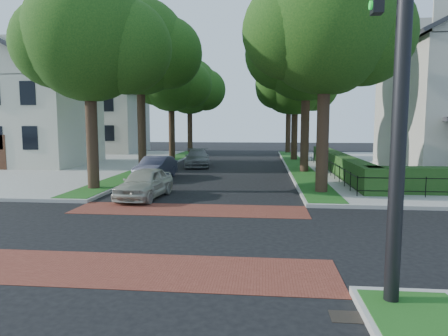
{
  "coord_description": "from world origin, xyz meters",
  "views": [
    {
      "loc": [
        2.8,
        -11.69,
        3.3
      ],
      "look_at": [
        1.29,
        3.55,
        1.6
      ],
      "focal_mm": 32.0,
      "sensor_mm": 36.0,
      "label": 1
    }
  ],
  "objects_px": {
    "traffic_signal": "(387,41)",
    "parked_car_rear": "(197,158)",
    "parked_car_front": "(145,183)",
    "parked_car_middle": "(156,168)"
  },
  "relations": [
    {
      "from": "traffic_signal",
      "to": "parked_car_middle",
      "type": "height_order",
      "value": "traffic_signal"
    },
    {
      "from": "parked_car_front",
      "to": "parked_car_rear",
      "type": "distance_m",
      "value": 13.28
    },
    {
      "from": "traffic_signal",
      "to": "parked_car_middle",
      "type": "distance_m",
      "value": 18.46
    },
    {
      "from": "traffic_signal",
      "to": "parked_car_rear",
      "type": "xyz_separation_m",
      "value": [
        -7.19,
        23.13,
        -4.05
      ]
    },
    {
      "from": "parked_car_front",
      "to": "parked_car_middle",
      "type": "relative_size",
      "value": 0.96
    },
    {
      "from": "parked_car_rear",
      "to": "parked_car_middle",
      "type": "bearing_deg",
      "value": -108.71
    },
    {
      "from": "traffic_signal",
      "to": "parked_car_rear",
      "type": "relative_size",
      "value": 1.76
    },
    {
      "from": "parked_car_front",
      "to": "parked_car_rear",
      "type": "xyz_separation_m",
      "value": [
        0.15,
        13.28,
        -0.02
      ]
    },
    {
      "from": "traffic_signal",
      "to": "parked_car_front",
      "type": "height_order",
      "value": "traffic_signal"
    },
    {
      "from": "traffic_signal",
      "to": "parked_car_front",
      "type": "relative_size",
      "value": 2.01
    }
  ]
}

